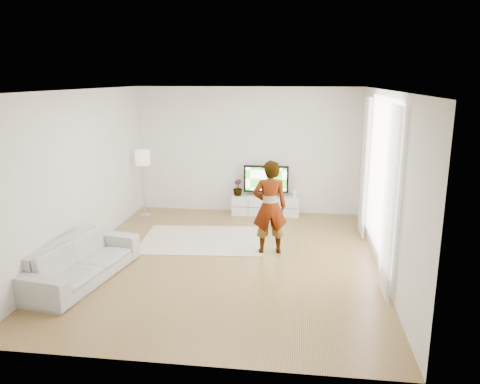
# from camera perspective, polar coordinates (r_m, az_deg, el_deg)

# --- Properties ---
(floor) EXTENTS (6.00, 6.00, 0.00)m
(floor) POSITION_cam_1_polar(r_m,az_deg,el_deg) (7.98, -1.68, -8.23)
(floor) COLOR #A6804B
(floor) RESTS_ON ground
(ceiling) EXTENTS (6.00, 6.00, 0.00)m
(ceiling) POSITION_cam_1_polar(r_m,az_deg,el_deg) (7.40, -1.83, 12.31)
(ceiling) COLOR white
(ceiling) RESTS_ON wall_back
(wall_left) EXTENTS (0.02, 6.00, 2.80)m
(wall_left) POSITION_cam_1_polar(r_m,az_deg,el_deg) (8.33, -19.00, 2.03)
(wall_left) COLOR silver
(wall_left) RESTS_ON floor
(wall_right) EXTENTS (0.02, 6.00, 2.80)m
(wall_right) POSITION_cam_1_polar(r_m,az_deg,el_deg) (7.59, 17.24, 1.07)
(wall_right) COLOR silver
(wall_right) RESTS_ON floor
(wall_back) EXTENTS (5.00, 0.02, 2.80)m
(wall_back) POSITION_cam_1_polar(r_m,az_deg,el_deg) (10.49, 0.84, 5.07)
(wall_back) COLOR silver
(wall_back) RESTS_ON floor
(wall_front) EXTENTS (5.00, 0.02, 2.80)m
(wall_front) POSITION_cam_1_polar(r_m,az_deg,el_deg) (4.73, -7.51, -5.95)
(wall_front) COLOR silver
(wall_front) RESTS_ON floor
(window) EXTENTS (0.01, 2.60, 2.50)m
(window) POSITION_cam_1_polar(r_m,az_deg,el_deg) (7.87, 16.76, 1.91)
(window) COLOR white
(window) RESTS_ON wall_right
(curtain_near) EXTENTS (0.04, 0.70, 2.60)m
(curtain_near) POSITION_cam_1_polar(r_m,az_deg,el_deg) (6.63, 17.76, -1.21)
(curtain_near) COLOR white
(curtain_near) RESTS_ON floor
(curtain_far) EXTENTS (0.04, 0.70, 2.60)m
(curtain_far) POSITION_cam_1_polar(r_m,az_deg,el_deg) (9.13, 14.96, 2.98)
(curtain_far) COLOR white
(curtain_far) RESTS_ON floor
(media_console) EXTENTS (1.49, 0.42, 0.42)m
(media_console) POSITION_cam_1_polar(r_m,az_deg,el_deg) (10.47, 3.15, -1.64)
(media_console) COLOR silver
(media_console) RESTS_ON floor
(television) EXTENTS (0.99, 0.19, 0.69)m
(television) POSITION_cam_1_polar(r_m,az_deg,el_deg) (10.36, 3.20, 1.51)
(television) COLOR black
(television) RESTS_ON media_console
(game_console) EXTENTS (0.08, 0.15, 0.19)m
(game_console) POSITION_cam_1_polar(r_m,az_deg,el_deg) (10.37, 6.76, -0.12)
(game_console) COLOR white
(game_console) RESTS_ON media_console
(potted_plant) EXTENTS (0.27, 0.27, 0.37)m
(potted_plant) POSITION_cam_1_polar(r_m,az_deg,el_deg) (10.43, -0.29, 0.56)
(potted_plant) COLOR #3F7238
(potted_plant) RESTS_ON media_console
(rug) EXTENTS (2.40, 1.82, 0.01)m
(rug) POSITION_cam_1_polar(r_m,az_deg,el_deg) (8.92, -4.51, -5.80)
(rug) COLOR beige
(rug) RESTS_ON floor
(player) EXTENTS (0.66, 0.50, 1.63)m
(player) POSITION_cam_1_polar(r_m,az_deg,el_deg) (8.04, 3.65, -1.85)
(player) COLOR #334772
(player) RESTS_ON rug
(sofa) EXTENTS (1.15, 2.22, 0.62)m
(sofa) POSITION_cam_1_polar(r_m,az_deg,el_deg) (7.50, -18.80, -7.92)
(sofa) COLOR beige
(sofa) RESTS_ON floor
(floor_lamp) EXTENTS (0.33, 0.33, 1.46)m
(floor_lamp) POSITION_cam_1_polar(r_m,az_deg,el_deg) (10.38, -11.77, 3.79)
(floor_lamp) COLOR silver
(floor_lamp) RESTS_ON floor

